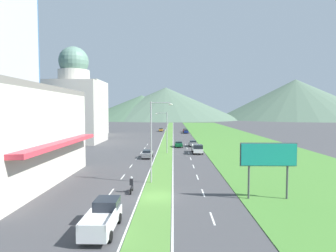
{
  "coord_description": "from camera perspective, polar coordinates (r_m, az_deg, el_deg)",
  "views": [
    {
      "loc": [
        1.8,
        -28.26,
        9.05
      ],
      "look_at": [
        0.28,
        50.88,
        4.63
      ],
      "focal_mm": 29.34,
      "sensor_mm": 36.0,
      "label": 1
    }
  ],
  "objects": [
    {
      "name": "hill_far_center",
      "position": [
        288.9,
        -0.46,
        4.71
      ],
      "size": [
        154.17,
        154.17,
        33.35
      ],
      "primitive_type": "cone",
      "color": "#516B56",
      "rests_on": "ground_plane"
    },
    {
      "name": "billboard_roadside",
      "position": [
        29.74,
        20.17,
        -6.05
      ],
      "size": [
        5.75,
        0.28,
        5.81
      ],
      "color": "#4C4C51",
      "rests_on": "ground_plane"
    },
    {
      "name": "lane_dash_right_6",
      "position": [
        52.22,
        4.74,
        -6.78
      ],
      "size": [
        0.16,
        2.8,
        0.01
      ],
      "primitive_type": "cube",
      "color": "silver",
      "rests_on": "ground_plane"
    },
    {
      "name": "ground_plane",
      "position": [
        29.73,
        -2.5,
        -14.52
      ],
      "size": [
        600.0,
        600.0,
        0.0
      ],
      "primitive_type": "plane",
      "color": "#424244"
    },
    {
      "name": "grass_median",
      "position": [
        88.74,
        -0.07,
        -2.64
      ],
      "size": [
        3.2,
        240.0,
        0.06
      ],
      "primitive_type": "cube",
      "color": "#518438",
      "rests_on": "ground_plane"
    },
    {
      "name": "street_lamp_near",
      "position": [
        34.1,
        -3.08,
        -2.31
      ],
      "size": [
        2.78,
        0.47,
        10.17
      ],
      "color": "#99999E",
      "rests_on": "ground_plane"
    },
    {
      "name": "car_5",
      "position": [
        110.11,
        3.75,
        -1.12
      ],
      "size": [
        1.88,
        4.55,
        1.49
      ],
      "rotation": [
        0.0,
        0.0,
        -1.57
      ],
      "color": "navy",
      "rests_on": "ground_plane"
    },
    {
      "name": "lane_dash_right_3",
      "position": [
        31.31,
        7.31,
        -13.61
      ],
      "size": [
        0.16,
        2.8,
        0.01
      ],
      "primitive_type": "cube",
      "color": "silver",
      "rests_on": "ground_plane"
    },
    {
      "name": "edge_line_median_right",
      "position": [
        88.72,
        1.06,
        -2.65
      ],
      "size": [
        0.16,
        240.0,
        0.01
      ],
      "primitive_type": "cube",
      "color": "silver",
      "rests_on": "ground_plane"
    },
    {
      "name": "lane_dash_left_5",
      "position": [
        45.59,
        -7.71,
        -8.27
      ],
      "size": [
        0.16,
        2.8,
        0.01
      ],
      "primitive_type": "cube",
      "color": "silver",
      "rests_on": "ground_plane"
    },
    {
      "name": "lane_dash_right_8",
      "position": [
        66.38,
        3.95,
        -4.64
      ],
      "size": [
        0.16,
        2.8,
        0.01
      ],
      "primitive_type": "cube",
      "color": "silver",
      "rests_on": "ground_plane"
    },
    {
      "name": "car_3",
      "position": [
        53.03,
        -4.31,
        -5.78
      ],
      "size": [
        1.94,
        4.42,
        1.51
      ],
      "rotation": [
        0.0,
        0.0,
        1.57
      ],
      "color": "slate",
      "rests_on": "ground_plane"
    },
    {
      "name": "lane_dash_left_8",
      "position": [
        66.66,
        -4.87,
        -4.61
      ],
      "size": [
        0.16,
        2.8,
        0.01
      ],
      "primitive_type": "cube",
      "color": "silver",
      "rests_on": "ground_plane"
    },
    {
      "name": "hill_far_right",
      "position": [
        319.52,
        24.93,
        5.04
      ],
      "size": [
        164.05,
        164.05,
        41.93
      ],
      "primitive_type": "cone",
      "color": "#516B56",
      "rests_on": "ground_plane"
    },
    {
      "name": "car_4",
      "position": [
        70.01,
        5.2,
        -3.6
      ],
      "size": [
        2.01,
        4.05,
        1.5
      ],
      "rotation": [
        0.0,
        0.0,
        -1.57
      ],
      "color": "slate",
      "rests_on": "ground_plane"
    },
    {
      "name": "lane_dash_right_9",
      "position": [
        73.49,
        3.67,
        -3.88
      ],
      "size": [
        0.16,
        2.8,
        0.01
      ],
      "primitive_type": "cube",
      "color": "silver",
      "rests_on": "ground_plane"
    },
    {
      "name": "lane_dash_left_9",
      "position": [
        73.74,
        -4.29,
        -3.86
      ],
      "size": [
        0.16,
        2.8,
        0.01
      ],
      "primitive_type": "cube",
      "color": "silver",
      "rests_on": "ground_plane"
    },
    {
      "name": "car_2",
      "position": [
        116.57,
        3.6,
        -0.88
      ],
      "size": [
        1.97,
        4.06,
        1.49
      ],
      "rotation": [
        0.0,
        0.0,
        -1.57
      ],
      "color": "maroon",
      "rests_on": "ground_plane"
    },
    {
      "name": "pickup_truck_1",
      "position": [
        22.42,
        -13.34,
        -17.97
      ],
      "size": [
        2.18,
        5.4,
        2.0
      ],
      "rotation": [
        0.0,
        0.0,
        1.57
      ],
      "color": "silver",
      "rests_on": "ground_plane"
    },
    {
      "name": "lane_dash_left_2",
      "position": [
        25.31,
        -15.56,
        -17.85
      ],
      "size": [
        0.16,
        2.8,
        0.01
      ],
      "primitive_type": "cube",
      "color": "silver",
      "rests_on": "ground_plane"
    },
    {
      "name": "midrise_colored",
      "position": [
        106.94,
        -17.57,
        3.54
      ],
      "size": [
        16.3,
        16.3,
        19.94
      ],
      "primitive_type": "cube",
      "color": "beige",
      "rests_on": "ground_plane"
    },
    {
      "name": "car_0",
      "position": [
        68.62,
        2.24,
        -3.77
      ],
      "size": [
        1.97,
        4.15,
        1.41
      ],
      "rotation": [
        0.0,
        0.0,
        -1.57
      ],
      "color": "#0C5128",
      "rests_on": "ground_plane"
    },
    {
      "name": "lane_dash_right_5",
      "position": [
        45.19,
        5.32,
        -8.36
      ],
      "size": [
        0.16,
        2.8,
        0.01
      ],
      "primitive_type": "cube",
      "color": "silver",
      "rests_on": "ground_plane"
    },
    {
      "name": "lane_dash_left_6",
      "position": [
        52.57,
        -6.5,
        -6.73
      ],
      "size": [
        0.16,
        2.8,
        0.01
      ],
      "primitive_type": "cube",
      "color": "silver",
      "rests_on": "ground_plane"
    },
    {
      "name": "car_1",
      "position": [
        120.65,
        -1.46,
        -0.76
      ],
      "size": [
        1.94,
        4.31,
        1.39
      ],
      "rotation": [
        0.0,
        0.0,
        1.57
      ],
      "color": "#C6842D",
      "rests_on": "ground_plane"
    },
    {
      "name": "street_lamp_mid",
      "position": [
        57.95,
        -0.49,
        -0.8
      ],
      "size": [
        2.62,
        0.42,
        8.71
      ],
      "color": "#99999E",
      "rests_on": "ground_plane"
    },
    {
      "name": "motorcycle_rider",
      "position": [
        31.24,
        -7.59,
        -12.24
      ],
      "size": [
        0.36,
        2.0,
        1.8
      ],
      "rotation": [
        0.0,
        0.0,
        1.57
      ],
      "color": "black",
      "rests_on": "ground_plane"
    },
    {
      "name": "grass_verge_right",
      "position": [
        90.69,
        13.07,
        -2.59
      ],
      "size": [
        24.0,
        240.0,
        0.06
      ],
      "primitive_type": "cube",
      "color": "#477F33",
      "rests_on": "ground_plane"
    },
    {
      "name": "edge_line_median_left",
      "position": [
        88.79,
        -1.2,
        -2.65
      ],
      "size": [
        0.16,
        240.0,
        0.01
      ],
      "primitive_type": "cube",
      "color": "silver",
      "rests_on": "ground_plane"
    },
    {
      "name": "hill_far_left",
      "position": [
        280.96,
        -5.5,
        3.85
      ],
      "size": [
        122.01,
        122.01,
        24.69
      ],
      "primitive_type": "cone",
      "color": "#47664C",
      "rests_on": "ground_plane"
    },
    {
      "name": "lane_dash_right_7",
      "position": [
        59.29,
        4.3,
        -5.58
      ],
      "size": [
        0.16,
        2.8,
        0.01
      ],
      "primitive_type": "cube",
      "color": "silver",
      "rests_on": "ground_plane"
    },
    {
      "name": "lane_dash_left_4",
      "position": [
        38.68,
        -9.36,
        -10.36
      ],
      "size": [
        0.16,
        2.8,
        0.01
      ],
      "primitive_type": "cube",
      "color": "silver",
      "rests_on": "ground_plane"
    },
    {
      "name": "pickup_truck_0",
      "position": [
        58.62,
        6.14,
        -4.73
      ],
      "size": [
        2.18,
        5.4,
        2.0
      ],
      "rotation": [
        0.0,
        0.0,
        -1.57
      ],
      "color": "silver",
      "rests_on": "ground_plane"
    },
    {
      "name": "lane_dash_right_2",
      "position": [
        24.58,
        9.22,
        -18.43
      ],
      "size": [
        0.16,
        2.8,
        0.01
      ],
      "primitive_type": "cube",
      "color": "silver",
      "rests_on": "ground_plane"
    },
    {
      "name": "lane_dash_right_4",
      "position": [
        38.2,
        6.13,
        -10.51
      ],
      "size": [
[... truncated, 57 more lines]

